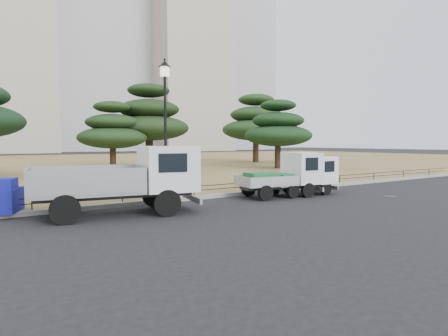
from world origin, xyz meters
TOP-DOWN VIEW (x-y plane):
  - ground at (0.00, 0.00)m, footprint 220.00×220.00m
  - lawn at (0.00, 30.60)m, footprint 120.00×56.00m
  - curb at (0.00, 2.60)m, footprint 120.00×0.25m
  - truck_large at (-4.36, 1.12)m, footprint 5.35×2.81m
  - truck_kei_front at (2.68, 1.29)m, footprint 3.75×1.96m
  - truck_kei_rear at (3.90, 1.25)m, footprint 3.30×1.54m
  - street_lamp at (-2.18, 2.90)m, footprint 0.48×0.48m
  - pipe_fence at (0.00, 2.75)m, footprint 38.00×0.04m
  - manhole at (6.50, -1.20)m, footprint 0.60×0.60m
  - pine_center_left at (0.14, 17.89)m, footprint 5.22×5.22m
  - pine_center_right at (3.55, 19.00)m, footprint 6.63×6.63m
  - pine_east_near at (12.68, 13.19)m, footprint 5.69×5.69m
  - pine_east_far at (16.79, 21.50)m, footprint 7.34×7.34m
  - tower_center_right at (18.00, 95.00)m, footprint 26.00×24.00m
  - tower_east at (40.00, 82.00)m, footprint 20.00×18.00m
  - tower_far_east at (58.00, 90.00)m, footprint 24.00×20.00m
  - radio_tower at (72.00, 85.00)m, footprint 1.80×1.80m

SIDE VIEW (x-z plane):
  - ground at x=0.00m, z-range 0.00..0.00m
  - manhole at x=6.50m, z-range 0.00..0.01m
  - lawn at x=0.00m, z-range 0.00..0.15m
  - curb at x=0.00m, z-range 0.00..0.16m
  - pipe_fence at x=0.00m, z-range 0.24..0.64m
  - truck_kei_rear at x=3.90m, z-range 0.00..1.69m
  - truck_kei_front at x=2.68m, z-range 0.00..1.89m
  - truck_large at x=-4.36m, z-range 0.12..2.34m
  - pine_center_left at x=0.14m, z-range 0.56..5.87m
  - pine_east_near at x=12.68m, z-range 0.59..6.34m
  - street_lamp at x=-2.18m, z-range 1.10..6.47m
  - pine_center_right at x=3.55m, z-range 0.71..7.75m
  - pine_east_far at x=16.79m, z-range 0.72..8.09m
  - tower_east at x=40.00m, z-range 0.00..48.00m
  - radio_tower at x=72.00m, z-range -1.46..61.54m
  - tower_far_east at x=58.00m, z-range 0.00..70.00m
  - tower_center_right at x=18.00m, z-range 0.00..80.00m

